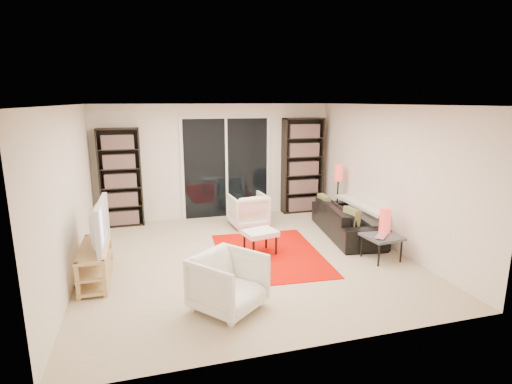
% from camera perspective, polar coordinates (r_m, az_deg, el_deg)
% --- Properties ---
extents(floor, '(5.00, 5.00, 0.00)m').
position_cam_1_polar(floor, '(6.50, -1.42, -9.34)').
color(floor, '#C5AD93').
rests_on(floor, ground).
extents(wall_back, '(5.00, 0.02, 2.40)m').
position_cam_1_polar(wall_back, '(8.55, -5.65, 4.38)').
color(wall_back, '#EFE2CE').
rests_on(wall_back, ground).
extents(wall_front, '(5.00, 0.02, 2.40)m').
position_cam_1_polar(wall_front, '(3.86, 7.83, -6.29)').
color(wall_front, '#EFE2CE').
rests_on(wall_front, ground).
extents(wall_left, '(0.02, 5.00, 2.40)m').
position_cam_1_polar(wall_left, '(6.05, -25.08, -0.35)').
color(wall_left, '#EFE2CE').
rests_on(wall_left, ground).
extents(wall_right, '(0.02, 5.00, 2.40)m').
position_cam_1_polar(wall_right, '(7.17, 18.26, 2.14)').
color(wall_right, '#EFE2CE').
rests_on(wall_right, ground).
extents(ceiling, '(5.00, 5.00, 0.02)m').
position_cam_1_polar(ceiling, '(6.02, -1.55, 12.33)').
color(ceiling, white).
rests_on(ceiling, wall_back).
extents(sliding_door, '(1.92, 0.08, 2.16)m').
position_cam_1_polar(sliding_door, '(8.58, -4.27, 3.41)').
color(sliding_door, white).
rests_on(sliding_door, ground).
extents(bookshelf_left, '(0.80, 0.30, 1.95)m').
position_cam_1_polar(bookshelf_left, '(8.31, -18.76, 1.92)').
color(bookshelf_left, black).
rests_on(bookshelf_left, ground).
extents(bookshelf_right, '(0.90, 0.30, 2.10)m').
position_cam_1_polar(bookshelf_right, '(8.95, 6.65, 3.76)').
color(bookshelf_right, black).
rests_on(bookshelf_right, ground).
extents(tv_stand, '(0.38, 1.17, 0.50)m').
position_cam_1_polar(tv_stand, '(6.05, -21.96, -9.37)').
color(tv_stand, '#DFBB7A').
rests_on(tv_stand, floor).
extents(tv, '(0.17, 1.11, 0.64)m').
position_cam_1_polar(tv, '(5.87, -22.22, -4.32)').
color(tv, black).
rests_on(tv, tv_stand).
extents(rug, '(1.80, 2.34, 0.01)m').
position_cam_1_polar(rug, '(6.62, 1.89, -8.87)').
color(rug, '#D70A00').
rests_on(rug, floor).
extents(sofa, '(1.06, 2.10, 0.59)m').
position_cam_1_polar(sofa, '(7.64, 12.87, -3.89)').
color(sofa, black).
rests_on(sofa, floor).
extents(armchair_back, '(0.76, 0.78, 0.66)m').
position_cam_1_polar(armchair_back, '(7.97, -1.16, -2.60)').
color(armchair_back, white).
rests_on(armchair_back, floor).
extents(armchair_front, '(1.05, 1.05, 0.69)m').
position_cam_1_polar(armchair_front, '(4.89, -3.98, -12.79)').
color(armchair_front, white).
rests_on(armchair_front, floor).
extents(ottoman, '(0.59, 0.51, 0.40)m').
position_cam_1_polar(ottoman, '(6.53, 0.60, -6.01)').
color(ottoman, white).
rests_on(ottoman, floor).
extents(side_table, '(0.58, 0.58, 0.40)m').
position_cam_1_polar(side_table, '(6.60, 17.54, -6.27)').
color(side_table, '#424146').
rests_on(side_table, floor).
extents(laptop, '(0.40, 0.40, 0.03)m').
position_cam_1_polar(laptop, '(6.50, 17.92, -6.08)').
color(laptop, silver).
rests_on(laptop, side_table).
extents(table_lamp, '(0.18, 0.18, 0.40)m').
position_cam_1_polar(table_lamp, '(6.72, 17.96, -3.84)').
color(table_lamp, '#EF3C36').
rests_on(table_lamp, side_table).
extents(floor_lamp, '(0.18, 0.18, 1.21)m').
position_cam_1_polar(floor_lamp, '(8.25, 11.67, 1.74)').
color(floor_lamp, black).
rests_on(floor_lamp, floor).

